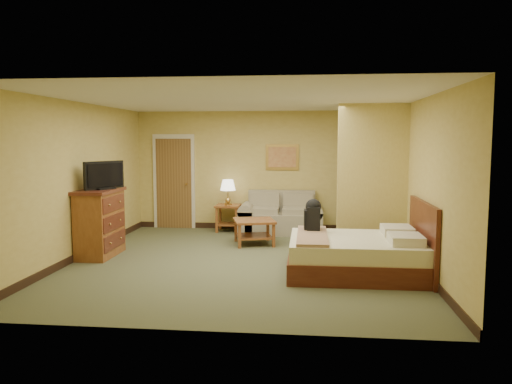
# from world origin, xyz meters

# --- Properties ---
(floor) EXTENTS (6.00, 6.00, 0.00)m
(floor) POSITION_xyz_m (0.00, 0.00, 0.00)
(floor) COLOR #4D5134
(floor) RESTS_ON ground
(ceiling) EXTENTS (6.00, 6.00, 0.00)m
(ceiling) POSITION_xyz_m (0.00, 0.00, 2.60)
(ceiling) COLOR white
(ceiling) RESTS_ON back_wall
(back_wall) EXTENTS (5.50, 0.02, 2.60)m
(back_wall) POSITION_xyz_m (0.00, 3.00, 1.30)
(back_wall) COLOR tan
(back_wall) RESTS_ON floor
(left_wall) EXTENTS (0.02, 6.00, 2.60)m
(left_wall) POSITION_xyz_m (-2.75, 0.00, 1.30)
(left_wall) COLOR tan
(left_wall) RESTS_ON floor
(right_wall) EXTENTS (0.02, 6.00, 2.60)m
(right_wall) POSITION_xyz_m (2.75, 0.00, 1.30)
(right_wall) COLOR tan
(right_wall) RESTS_ON floor
(partition) EXTENTS (1.20, 0.15, 2.60)m
(partition) POSITION_xyz_m (2.15, 0.93, 1.30)
(partition) COLOR tan
(partition) RESTS_ON floor
(door) EXTENTS (0.94, 0.16, 2.10)m
(door) POSITION_xyz_m (-1.95, 2.96, 1.03)
(door) COLOR beige
(door) RESTS_ON floor
(baseboard) EXTENTS (5.50, 0.02, 0.12)m
(baseboard) POSITION_xyz_m (0.00, 2.99, 0.06)
(baseboard) COLOR black
(baseboard) RESTS_ON floor
(loveseat) EXTENTS (1.76, 0.82, 0.89)m
(loveseat) POSITION_xyz_m (0.47, 2.57, 0.29)
(loveseat) COLOR gray
(loveseat) RESTS_ON floor
(side_table) EXTENTS (0.53, 0.53, 0.58)m
(side_table) POSITION_xyz_m (-0.68, 2.65, 0.38)
(side_table) COLOR brown
(side_table) RESTS_ON floor
(table_lamp) EXTENTS (0.33, 0.33, 0.55)m
(table_lamp) POSITION_xyz_m (-0.68, 2.65, 0.99)
(table_lamp) COLOR #B48C42
(table_lamp) RESTS_ON side_table
(coffee_table) EXTENTS (0.90, 0.90, 0.47)m
(coffee_table) POSITION_xyz_m (0.03, 1.35, 0.34)
(coffee_table) COLOR brown
(coffee_table) RESTS_ON floor
(wall_picture) EXTENTS (0.72, 0.04, 0.56)m
(wall_picture) POSITION_xyz_m (0.47, 2.97, 1.60)
(wall_picture) COLOR #B78E3F
(wall_picture) RESTS_ON back_wall
(dresser) EXTENTS (0.56, 1.07, 1.15)m
(dresser) POSITION_xyz_m (-2.48, 0.13, 0.58)
(dresser) COLOR brown
(dresser) RESTS_ON floor
(tv) EXTENTS (0.43, 0.70, 0.47)m
(tv) POSITION_xyz_m (-2.38, 0.13, 1.37)
(tv) COLOR black
(tv) RESTS_ON dresser
(bed) EXTENTS (1.98, 1.68, 1.09)m
(bed) POSITION_xyz_m (1.82, -0.56, 0.30)
(bed) COLOR #481A10
(bed) RESTS_ON floor
(backpack) EXTENTS (0.24, 0.31, 0.53)m
(backpack) POSITION_xyz_m (1.12, -0.14, 0.81)
(backpack) COLOR black
(backpack) RESTS_ON bed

